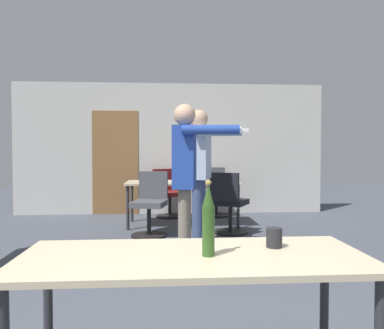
# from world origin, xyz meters

# --- Properties ---
(back_wall) EXTENTS (6.16, 0.12, 2.60)m
(back_wall) POSITION_xyz_m (-0.03, 6.04, 1.29)
(back_wall) COLOR beige
(back_wall) RESTS_ON ground_plane
(conference_table_near) EXTENTS (1.69, 0.69, 0.74)m
(conference_table_near) POSITION_xyz_m (0.04, 0.30, 0.66)
(conference_table_near) COLOR #C6B793
(conference_table_near) RESTS_ON ground_plane
(conference_table_far) EXTENTS (1.88, 0.83, 0.74)m
(conference_table_far) POSITION_xyz_m (0.18, 4.79, 0.67)
(conference_table_far) COLOR #C6B793
(conference_table_far) RESTS_ON ground_plane
(person_far_watching) EXTENTS (0.78, 0.84, 1.80)m
(person_far_watching) POSITION_xyz_m (0.36, 3.51, 1.08)
(person_far_watching) COLOR #3D4C75
(person_far_watching) RESTS_ON ground_plane
(person_near_casual) EXTENTS (0.76, 0.68, 1.75)m
(person_near_casual) POSITION_xyz_m (0.12, 2.51, 1.07)
(person_near_casual) COLOR slate
(person_near_casual) RESTS_ON ground_plane
(office_chair_far_left) EXTENTS (0.52, 0.56, 0.93)m
(office_chair_far_left) POSITION_xyz_m (0.86, 5.70, 0.43)
(office_chair_far_left) COLOR black
(office_chair_far_left) RESTS_ON ground_plane
(office_chair_mid_tucked) EXTENTS (0.65, 0.67, 0.90)m
(office_chair_mid_tucked) POSITION_xyz_m (-0.07, 5.65, 0.42)
(office_chair_mid_tucked) COLOR black
(office_chair_mid_tucked) RESTS_ON ground_plane
(office_chair_near_pushed) EXTENTS (0.55, 0.61, 0.94)m
(office_chair_near_pushed) POSITION_xyz_m (-0.33, 4.03, 0.44)
(office_chair_near_pushed) COLOR black
(office_chair_near_pushed) RESTS_ON ground_plane
(office_chair_far_right) EXTENTS (0.65, 0.67, 0.93)m
(office_chair_far_right) POSITION_xyz_m (0.84, 4.05, 0.44)
(office_chair_far_right) COLOR black
(office_chair_far_right) RESTS_ON ground_plane
(beer_bottle) EXTENTS (0.06, 0.06, 0.36)m
(beer_bottle) POSITION_xyz_m (0.11, 0.27, 0.90)
(beer_bottle) COLOR #2D511E
(beer_bottle) RESTS_ON conference_table_near
(drink_cup) EXTENTS (0.08, 0.08, 0.10)m
(drink_cup) POSITION_xyz_m (0.47, 0.41, 0.79)
(drink_cup) COLOR #232328
(drink_cup) RESTS_ON conference_table_near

